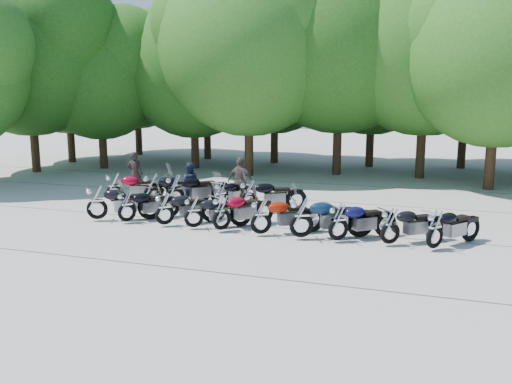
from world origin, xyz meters
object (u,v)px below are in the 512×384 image
(motorcycle_2, at_px, (165,208))
(rider_1, at_px, (189,184))
(motorcycle_4, at_px, (222,211))
(motorcycle_10, at_px, (115,186))
(motorcycle_0, at_px, (97,201))
(motorcycle_6, at_px, (302,216))
(motorcycle_7, at_px, (338,221))
(motorcycle_3, at_px, (194,211))
(motorcycle_11, at_px, (153,188))
(rider_2, at_px, (241,182))
(motorcycle_9, at_px, (435,228))
(motorcycle_12, at_px, (175,189))
(rider_0, at_px, (135,174))
(motorcycle_13, at_px, (221,194))
(motorcycle_8, at_px, (390,225))
(motorcycle_1, at_px, (127,205))
(motorcycle_14, at_px, (249,195))
(motorcycle_5, at_px, (261,215))

(motorcycle_2, height_order, rider_1, rider_1)
(motorcycle_4, bearing_deg, motorcycle_10, 7.51)
(motorcycle_0, height_order, motorcycle_2, motorcycle_0)
(motorcycle_0, height_order, motorcycle_10, motorcycle_0)
(motorcycle_2, bearing_deg, motorcycle_6, -133.93)
(motorcycle_7, relative_size, motorcycle_10, 0.95)
(motorcycle_3, distance_m, motorcycle_4, 0.94)
(motorcycle_11, relative_size, rider_2, 1.33)
(motorcycle_9, bearing_deg, motorcycle_6, 38.78)
(motorcycle_12, xyz_separation_m, rider_0, (-2.68, 1.76, 0.19))
(motorcycle_0, height_order, rider_1, rider_1)
(motorcycle_2, relative_size, motorcycle_10, 0.91)
(motorcycle_12, bearing_deg, motorcycle_13, -126.80)
(motorcycle_2, height_order, motorcycle_8, motorcycle_2)
(motorcycle_11, bearing_deg, motorcycle_0, 135.91)
(motorcycle_7, xyz_separation_m, motorcycle_11, (-7.36, 2.71, 0.06))
(motorcycle_13, bearing_deg, motorcycle_8, 179.75)
(motorcycle_8, distance_m, rider_2, 6.74)
(motorcycle_1, xyz_separation_m, rider_1, (0.69, 3.24, 0.20))
(motorcycle_4, xyz_separation_m, motorcycle_14, (-0.03, 2.63, 0.03))
(motorcycle_14, bearing_deg, motorcycle_12, 61.16)
(motorcycle_5, height_order, motorcycle_8, motorcycle_5)
(motorcycle_7, distance_m, motorcycle_10, 9.32)
(motorcycle_10, relative_size, motorcycle_13, 1.12)
(motorcycle_4, height_order, motorcycle_10, motorcycle_10)
(motorcycle_6, distance_m, motorcycle_10, 8.35)
(motorcycle_8, height_order, rider_2, rider_2)
(motorcycle_1, xyz_separation_m, rider_0, (-2.20, 4.26, 0.30))
(motorcycle_1, xyz_separation_m, motorcycle_2, (1.37, -0.01, 0.01))
(motorcycle_4, bearing_deg, motorcycle_9, -146.90)
(motorcycle_13, relative_size, rider_1, 1.30)
(motorcycle_14, xyz_separation_m, rider_2, (-0.68, 1.04, 0.25))
(motorcycle_4, xyz_separation_m, motorcycle_9, (6.13, -0.04, -0.02))
(motorcycle_7, bearing_deg, motorcycle_11, 28.28)
(motorcycle_5, height_order, motorcycle_14, motorcycle_14)
(motorcycle_3, distance_m, motorcycle_10, 5.15)
(motorcycle_4, height_order, motorcycle_5, motorcycle_4)
(motorcycle_0, bearing_deg, motorcycle_5, -116.86)
(motorcycle_5, relative_size, motorcycle_12, 0.91)
(motorcycle_9, height_order, motorcycle_14, motorcycle_14)
(motorcycle_5, distance_m, motorcycle_6, 1.23)
(motorcycle_8, bearing_deg, motorcycle_13, 26.34)
(motorcycle_4, height_order, motorcycle_14, motorcycle_14)
(motorcycle_14, distance_m, rider_1, 2.68)
(motorcycle_2, relative_size, motorcycle_4, 0.94)
(motorcycle_10, bearing_deg, motorcycle_4, -140.22)
(motorcycle_7, distance_m, motorcycle_14, 4.46)
(motorcycle_12, relative_size, rider_1, 1.55)
(motorcycle_4, distance_m, rider_2, 3.75)
(motorcycle_6, xyz_separation_m, motorcycle_8, (2.46, 0.14, -0.09))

